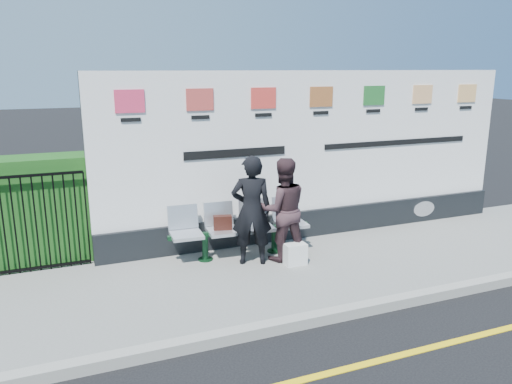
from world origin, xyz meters
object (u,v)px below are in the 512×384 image
(bench, at_px, (241,242))
(woman_left, at_px, (252,210))
(woman_right, at_px, (283,210))
(billboard, at_px, (317,166))

(bench, distance_m, woman_left, 0.72)
(woman_right, bearing_deg, woman_left, 5.45)
(billboard, xyz_separation_m, woman_right, (-1.12, -0.94, -0.46))
(bench, xyz_separation_m, woman_left, (0.06, -0.35, 0.63))
(woman_right, bearing_deg, bench, -24.58)
(billboard, xyz_separation_m, bench, (-1.70, -0.56, -1.05))
(billboard, xyz_separation_m, woman_left, (-1.64, -0.91, -0.43))
(billboard, height_order, bench, billboard)
(billboard, distance_m, bench, 2.08)
(billboard, relative_size, woman_right, 4.77)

